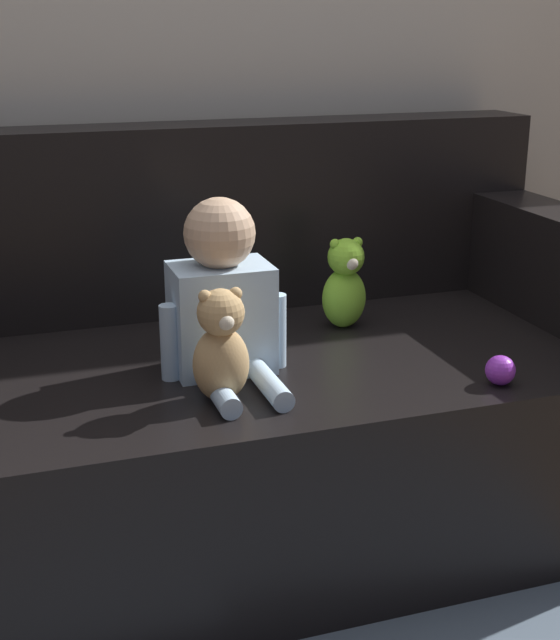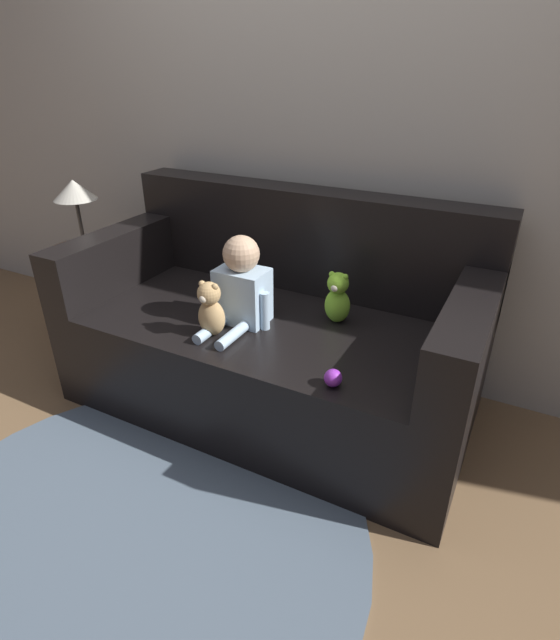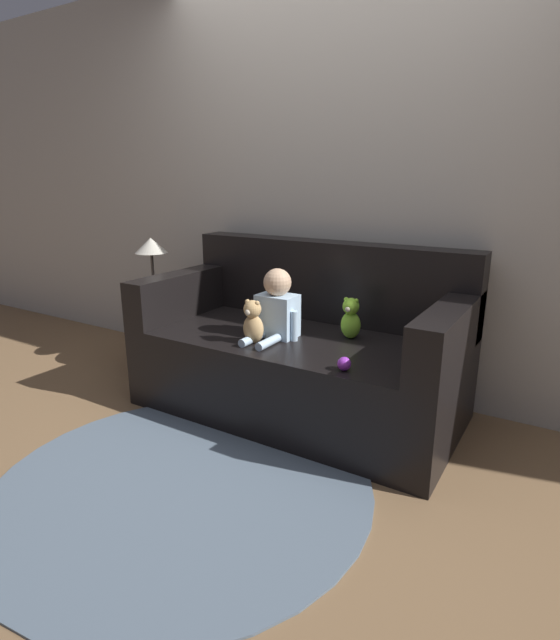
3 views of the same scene
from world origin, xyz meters
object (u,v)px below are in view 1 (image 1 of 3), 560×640
(couch, at_px, (239,393))
(teddy_bear_brown, at_px, (221,346))
(toy_ball, at_px, (500,370))
(person_baby, at_px, (222,299))
(plush_toy_side, at_px, (345,284))

(couch, xyz_separation_m, teddy_bear_brown, (-0.12, -0.32, 0.25))
(couch, xyz_separation_m, toy_ball, (0.45, -0.42, 0.16))
(teddy_bear_brown, bearing_deg, toy_ball, -10.21)
(couch, bearing_deg, toy_ball, -43.00)
(person_baby, relative_size, teddy_bear_brown, 1.61)
(person_baby, distance_m, toy_ball, 0.60)
(teddy_bear_brown, xyz_separation_m, plush_toy_side, (0.41, 0.34, -0.00))
(plush_toy_side, bearing_deg, person_baby, -152.65)
(toy_ball, bearing_deg, teddy_bear_brown, 169.79)
(teddy_bear_brown, bearing_deg, person_baby, 73.73)
(couch, distance_m, person_baby, 0.34)
(teddy_bear_brown, distance_m, toy_ball, 0.59)
(couch, distance_m, teddy_bear_brown, 0.42)
(plush_toy_side, relative_size, toy_ball, 3.60)
(toy_ball, bearing_deg, couch, 137.00)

